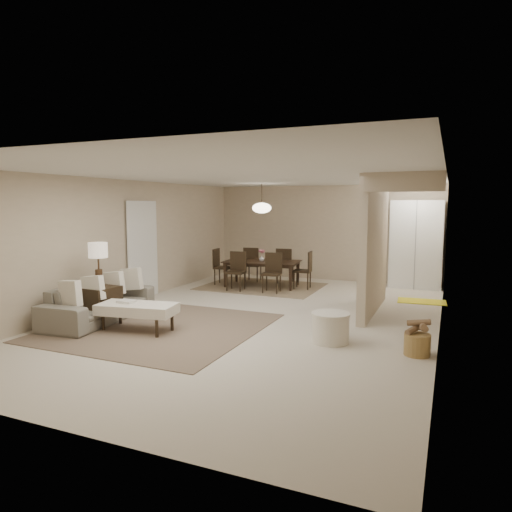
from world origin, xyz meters
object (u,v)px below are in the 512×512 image
at_px(ottoman_bench, 137,309).
at_px(round_pouf, 331,328).
at_px(pantry_cabinet, 416,244).
at_px(side_table, 100,304).
at_px(dining_table, 262,274).
at_px(wicker_basket, 417,345).
at_px(sofa, 100,302).

distance_m(ottoman_bench, round_pouf, 3.04).
height_order(pantry_cabinet, side_table, pantry_cabinet).
bearing_deg(dining_table, wicker_basket, -51.41).
height_order(pantry_cabinet, round_pouf, pantry_cabinet).
height_order(round_pouf, wicker_basket, round_pouf).
distance_m(wicker_basket, dining_table, 5.49).
bearing_deg(wicker_basket, side_table, -177.16).
distance_m(pantry_cabinet, dining_table, 3.78).
distance_m(sofa, dining_table, 4.32).
bearing_deg(ottoman_bench, wicker_basket, -2.72).
height_order(sofa, wicker_basket, sofa).
bearing_deg(side_table, ottoman_bench, -14.33).
distance_m(round_pouf, wicker_basket, 1.21).
bearing_deg(dining_table, sofa, -114.18).
height_order(round_pouf, dining_table, dining_table).
height_order(pantry_cabinet, wicker_basket, pantry_cabinet).
relative_size(pantry_cabinet, ottoman_bench, 1.61).
height_order(sofa, round_pouf, sofa).
bearing_deg(sofa, wicker_basket, -93.13).
bearing_deg(side_table, pantry_cabinet, 49.18).
distance_m(sofa, round_pouf, 4.01).
relative_size(ottoman_bench, dining_table, 0.73).
distance_m(pantry_cabinet, ottoman_bench, 6.91).
relative_size(side_table, wicker_basket, 1.76).
distance_m(ottoman_bench, dining_table, 4.42).
relative_size(pantry_cabinet, side_table, 3.48).
bearing_deg(dining_table, pantry_cabinet, 15.13).
xyz_separation_m(sofa, dining_table, (1.34, 4.11, -0.01)).
height_order(side_table, dining_table, dining_table).
bearing_deg(wicker_basket, ottoman_bench, -173.10).
height_order(ottoman_bench, side_table, side_table).
xyz_separation_m(pantry_cabinet, wicker_basket, (0.40, -5.24, -0.90)).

